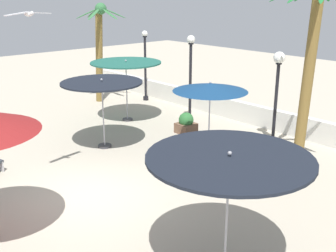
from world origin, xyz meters
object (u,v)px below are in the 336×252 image
object	(u,v)px
patio_umbrella_2	(229,163)
patio_umbrella_4	(102,85)
patio_umbrella_3	(126,65)
lamp_post_2	(277,83)
palm_tree_2	(100,42)
planter	(186,124)
palm_tree_0	(312,54)
seagull_0	(29,14)
patio_umbrella_1	(210,88)
guest_3	(212,159)
lamp_post_3	(145,63)
lamp_post_0	(190,74)

from	to	relation	value
patio_umbrella_2	patio_umbrella_4	xyz separation A→B (m)	(-7.72, 2.19, -0.08)
patio_umbrella_3	lamp_post_2	size ratio (longest dim) A/B	0.88
palm_tree_2	planter	xyz separation A→B (m)	(6.49, -0.24, -2.68)
patio_umbrella_2	palm_tree_0	distance (m)	6.04
palm_tree_0	seagull_0	size ratio (longest dim) A/B	4.67
seagull_0	patio_umbrella_2	bearing A→B (deg)	10.50
patio_umbrella_1	palm_tree_2	xyz separation A→B (m)	(-8.67, 1.25, 0.68)
guest_3	planter	bearing A→B (deg)	144.29
patio_umbrella_3	palm_tree_2	size ratio (longest dim) A/B	0.61
palm_tree_2	seagull_0	world-z (taller)	seagull_0
palm_tree_2	lamp_post_3	xyz separation A→B (m)	(1.19, 1.93, -1.11)
lamp_post_2	patio_umbrella_3	bearing A→B (deg)	-159.92
patio_umbrella_4	lamp_post_3	bearing A→B (deg)	128.88
patio_umbrella_2	patio_umbrella_3	size ratio (longest dim) A/B	1.05
seagull_0	lamp_post_0	bearing A→B (deg)	103.18
patio_umbrella_2	lamp_post_2	size ratio (longest dim) A/B	0.92
lamp_post_0	lamp_post_3	bearing A→B (deg)	164.55
lamp_post_0	patio_umbrella_4	bearing A→B (deg)	-91.66
lamp_post_3	patio_umbrella_3	bearing A→B (deg)	-51.45
patio_umbrella_3	palm_tree_0	bearing A→B (deg)	5.67
lamp_post_2	palm_tree_0	bearing A→B (deg)	-35.03
patio_umbrella_1	patio_umbrella_2	size ratio (longest dim) A/B	0.82
lamp_post_3	planter	world-z (taller)	lamp_post_3
patio_umbrella_4	palm_tree_2	bearing A→B (deg)	147.43
lamp_post_2	lamp_post_3	size ratio (longest dim) A/B	0.96
patio_umbrella_1	palm_tree_0	xyz separation A→B (m)	(2.99, 1.07, 1.36)
palm_tree_0	palm_tree_2	bearing A→B (deg)	179.13
lamp_post_0	lamp_post_3	distance (m)	4.78
patio_umbrella_3	seagull_0	bearing A→B (deg)	-55.59
guest_3	patio_umbrella_1	bearing A→B (deg)	135.04
palm_tree_2	patio_umbrella_2	bearing A→B (deg)	-23.46
lamp_post_3	guest_3	world-z (taller)	lamp_post_3
patio_umbrella_2	lamp_post_0	world-z (taller)	lamp_post_0
patio_umbrella_1	guest_3	xyz separation A→B (m)	(1.98, -1.98, -1.44)
patio_umbrella_2	palm_tree_0	world-z (taller)	palm_tree_0
seagull_0	lamp_post_3	bearing A→B (deg)	125.82
patio_umbrella_4	lamp_post_3	world-z (taller)	lamp_post_3
guest_3	seagull_0	size ratio (longest dim) A/B	1.21
planter	patio_umbrella_3	bearing A→B (deg)	-165.87
patio_umbrella_4	palm_tree_2	size ratio (longest dim) A/B	0.58
patio_umbrella_1	lamp_post_0	xyz separation A→B (m)	(-2.88, 1.90, -0.16)
patio_umbrella_3	guest_3	bearing A→B (deg)	-17.45
patio_umbrella_2	planter	distance (m)	9.09
patio_umbrella_3	lamp_post_3	bearing A→B (deg)	128.55
patio_umbrella_2	guest_3	xyz separation A→B (m)	(-2.73, 2.58, -1.46)
palm_tree_2	patio_umbrella_1	bearing A→B (deg)	-8.19
lamp_post_3	guest_3	size ratio (longest dim) A/B	2.31
patio_umbrella_4	patio_umbrella_3	bearing A→B (deg)	129.26
palm_tree_0	seagull_0	world-z (taller)	palm_tree_0
patio_umbrella_4	guest_3	xyz separation A→B (m)	(4.99, 0.39, -1.38)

